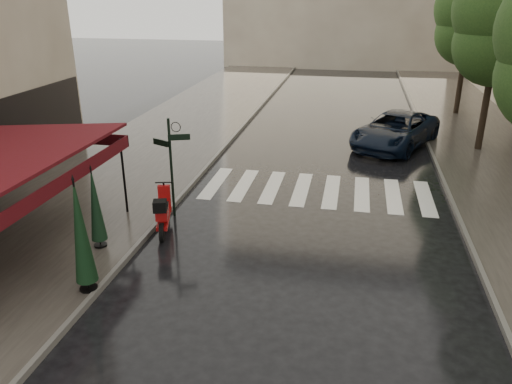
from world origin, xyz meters
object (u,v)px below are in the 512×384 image
(parasol_front, at_px, (80,231))
(scooter, at_px, (163,213))
(parasol_back, at_px, (95,205))
(parked_car, at_px, (395,130))

(parasol_front, bearing_deg, scooter, 81.06)
(scooter, relative_size, parasol_back, 0.84)
(scooter, bearing_deg, parasol_back, -148.01)
(scooter, bearing_deg, parked_car, 39.38)
(scooter, bearing_deg, parasol_front, -114.70)
(parked_car, bearing_deg, scooter, -100.11)
(parasol_back, bearing_deg, parasol_front, -69.66)
(parked_car, height_order, parasol_back, parasol_back)
(parked_car, xyz_separation_m, parasol_back, (-8.33, -11.53, 0.58))
(scooter, height_order, parked_car, parked_car)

